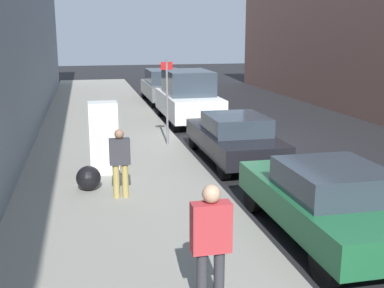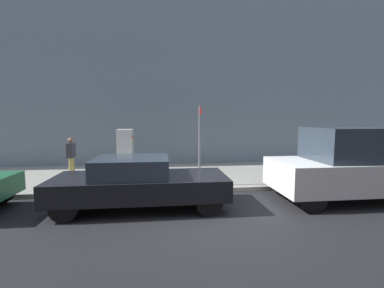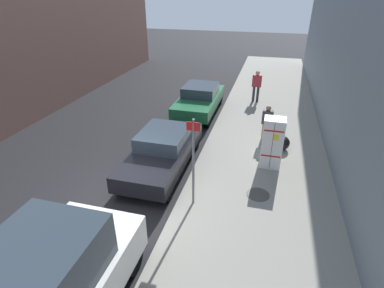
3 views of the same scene
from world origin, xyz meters
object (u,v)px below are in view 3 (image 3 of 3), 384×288
Objects in this scene: pedestrian_walking_far at (257,84)px; trash_bag at (282,143)px; parked_sedan_green at (200,99)px; street_sign_post at (193,159)px; parked_sedan_dark at (163,150)px; pedestrian_standing_near at (267,121)px; discarded_refrigerator at (272,143)px.

trash_bag is at bearing 85.47° from pedestrian_walking_far.
pedestrian_walking_far is 0.40× the size of parked_sedan_green.
parked_sedan_dark is (1.61, -1.87, -0.94)m from street_sign_post.
street_sign_post is 2.64m from parked_sedan_dark.
street_sign_post is 1.78× the size of pedestrian_standing_near.
street_sign_post reaches higher than parked_sedan_green.
discarded_refrigerator reaches higher than parked_sedan_green.
discarded_refrigerator reaches higher than pedestrian_walking_far.
street_sign_post is 4.96m from trash_bag.
discarded_refrigerator reaches higher than trash_bag.
parked_sedan_dark is at bearing -49.27° from street_sign_post.
parked_sedan_green is 5.52m from parked_sedan_dark.
street_sign_post is at bearing 130.73° from parked_sedan_dark.
pedestrian_standing_near is 0.35× the size of parked_sedan_green.
discarded_refrigerator is 1.55m from trash_bag.
trash_bag is (-2.53, -4.09, -1.22)m from street_sign_post.
pedestrian_walking_far is at bearing -74.87° from trash_bag.
discarded_refrigerator is at bearing 128.49° from parked_sedan_green.
trash_bag is 4.70m from parked_sedan_dark.
pedestrian_standing_near is at bearing -140.28° from parked_sedan_dark.
parked_sedan_dark is at bearing 50.78° from pedestrian_walking_far.
discarded_refrigerator is at bearing -167.03° from parked_sedan_dark.
pedestrian_standing_near is 4.36m from parked_sedan_green.
discarded_refrigerator is 0.40× the size of parked_sedan_dark.
discarded_refrigerator is 6.79m from pedestrian_walking_far.
parked_sedan_green is (4.14, -3.31, 0.31)m from trash_bag.
trash_bag is (-0.43, -1.36, -0.63)m from discarded_refrigerator.
discarded_refrigerator is 3.82m from parked_sedan_dark.
pedestrian_standing_near is 0.33× the size of parked_sedan_dark.
discarded_refrigerator is 1.06× the size of pedestrian_walking_far.
pedestrian_walking_far is 1.14× the size of pedestrian_standing_near.
pedestrian_standing_near is (-0.77, 4.70, -0.15)m from pedestrian_walking_far.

